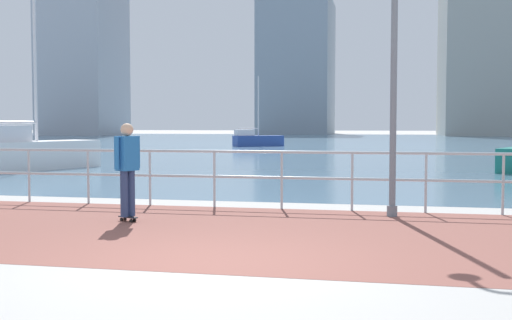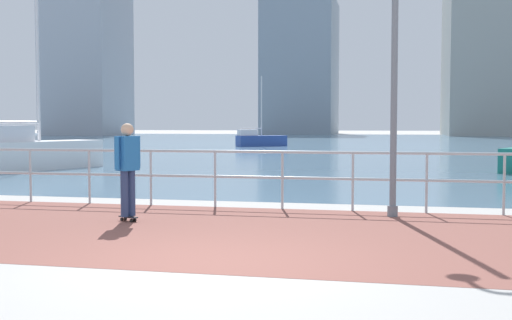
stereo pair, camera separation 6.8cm
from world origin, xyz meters
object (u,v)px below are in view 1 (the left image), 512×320
(sailboat_teal, at_px, (33,152))
(sailboat_yellow, at_px, (257,140))
(lamppost, at_px, (387,63))
(skateboarder, at_px, (127,163))

(sailboat_teal, relative_size, sailboat_yellow, 1.31)
(lamppost, xyz_separation_m, sailboat_yellow, (-9.73, 35.28, -2.31))
(sailboat_teal, distance_m, sailboat_yellow, 25.86)
(skateboarder, distance_m, sailboat_yellow, 37.11)
(sailboat_teal, xyz_separation_m, sailboat_yellow, (3.21, 25.66, -0.16))
(skateboarder, relative_size, sailboat_teal, 0.25)
(lamppost, distance_m, skateboarder, 4.98)
(skateboarder, bearing_deg, sailboat_teal, 127.59)
(skateboarder, xyz_separation_m, sailboat_yellow, (-5.31, 36.73, -0.53))
(lamppost, height_order, skateboarder, lamppost)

